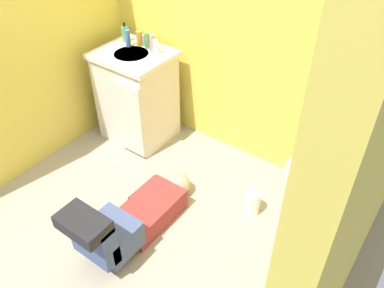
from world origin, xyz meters
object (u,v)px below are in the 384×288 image
Objects in this scene: faucet at (144,41)px; bottle_pink at (152,43)px; person_plumber at (131,218)px; bottle_blue at (128,38)px; toilet at (316,168)px; soap_dispenser at (125,34)px; bottle_amber at (140,38)px; tissue_box at (327,109)px; bottle_green at (148,40)px; bottle_white at (156,47)px; toiletry_bag at (350,116)px; paper_towel_roll at (252,203)px; vanity_cabinet at (137,96)px.

bottle_pink is at bearing -11.24° from faucet.
person_plumber is 1.48m from bottle_blue.
faucet reaches higher than toilet.
bottle_amber is at bearing 5.17° from soap_dispenser.
bottle_amber reaches higher than tissue_box.
faucet is at bearing -179.06° from bottle_green.
person_plumber is 8.15× the size of bottle_green.
tissue_box is at bearing 3.02° from bottle_white.
toiletry_bag is at bearing 2.73° from bottle_white.
person_plumber is 7.52× the size of bottle_blue.
paper_towel_roll is (-0.41, -0.41, -0.70)m from toiletry_bag.
soap_dispenser is at bearing 131.96° from person_plumber.
bottle_blue reaches higher than toiletry_bag.
bottle_green is at bearing 177.55° from toilet.
vanity_cabinet is 6.90× the size of bottle_white.
bottle_green is at bearing 123.42° from person_plumber.
bottle_green is at bearing 74.62° from vanity_cabinet.
toiletry_bag is at bearing 1.01° from bottle_amber.
tissue_box is at bearing 180.00° from toiletry_bag.
vanity_cabinet is at bearing -149.26° from bottle_white.
faucet is at bearing 35.61° from bottle_blue.
tissue_box is at bearing 3.45° from bottle_blue.
bottle_white reaches higher than toilet.
toilet is 0.46m from toiletry_bag.
soap_dispenser is 1.73m from paper_towel_roll.
faucet is at bearing 168.76° from bottle_pink.
bottle_pink is at bearing 121.39° from person_plumber.
soap_dispenser reaches higher than bottle_pink.
bottle_green is (-1.52, -0.02, 0.09)m from tissue_box.
toiletry_bag is at bearing 1.34° from soap_dispenser.
vanity_cabinet is 0.50m from bottle_pink.
paper_towel_roll is at bearing -16.44° from faucet.
bottle_amber is at bearing -178.99° from toiletry_bag.
toilet is 0.51m from paper_towel_roll.
paper_towel_roll is at bearing -10.41° from vanity_cabinet.
bottle_white is (0.16, 0.10, 0.46)m from vanity_cabinet.
person_plumber is at bearing -48.04° from soap_dispenser.
toilet is at bearing -2.36° from faucet.
bottle_pink is at bearing -0.35° from soap_dispenser.
bottle_pink is (0.30, -0.00, 0.00)m from soap_dispenser.
toilet is at bearing -1.70° from bottle_pink.
toiletry_bag is 1.75m from bottle_amber.
bottle_white is at bearing -4.70° from soap_dispenser.
faucet is (-0.00, 0.15, 0.45)m from vanity_cabinet.
tissue_box is 1.68× the size of bottle_green.
bottle_white reaches higher than faucet.
faucet is 0.81× the size of toiletry_bag.
soap_dispenser is 1.27× the size of bottle_green.
faucet reaches higher than person_plumber.
vanity_cabinet reaches higher than person_plumber.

